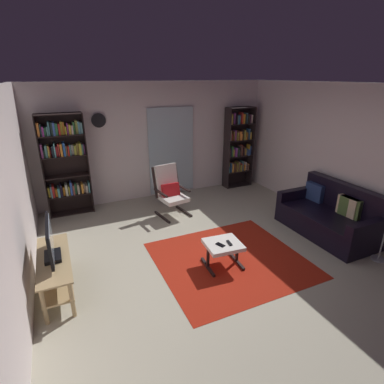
{
  "coord_description": "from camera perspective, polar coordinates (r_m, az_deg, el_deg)",
  "views": [
    {
      "loc": [
        -2.13,
        -3.7,
        2.71
      ],
      "look_at": [
        -0.11,
        0.72,
        0.83
      ],
      "focal_mm": 28.41,
      "sensor_mm": 36.0,
      "label": 1
    }
  ],
  "objects": [
    {
      "name": "ottoman",
      "position": [
        4.62,
        5.85,
        -10.22
      ],
      "size": [
        0.56,
        0.52,
        0.39
      ],
      "color": "white",
      "rests_on": "ground"
    },
    {
      "name": "wall_left",
      "position": [
        4.0,
        -31.0,
        -2.71
      ],
      "size": [
        0.06,
        6.0,
        2.6
      ],
      "primitive_type": "cube",
      "color": "silver",
      "rests_on": "ground"
    },
    {
      "name": "bookshelf_near_sofa",
      "position": [
        7.8,
        8.66,
        8.72
      ],
      "size": [
        0.72,
        0.3,
        2.0
      ],
      "color": "black",
      "rests_on": "ground"
    },
    {
      "name": "tv_remote",
      "position": [
        4.58,
        7.04,
        -9.46
      ],
      "size": [
        0.06,
        0.15,
        0.02
      ],
      "primitive_type": "cube",
      "rotation": [
        0.0,
        0.0,
        -0.13
      ],
      "color": "black",
      "rests_on": "ottoman"
    },
    {
      "name": "cell_phone",
      "position": [
        4.52,
        5.35,
        -9.84
      ],
      "size": [
        0.11,
        0.16,
        0.01
      ],
      "primitive_type": "cube",
      "rotation": [
        0.0,
        0.0,
        0.37
      ],
      "color": "black",
      "rests_on": "ottoman"
    },
    {
      "name": "lounge_armchair",
      "position": [
        6.21,
        -4.17,
        0.51
      ],
      "size": [
        0.66,
        0.73,
        1.02
      ],
      "color": "black",
      "rests_on": "ground"
    },
    {
      "name": "wall_right",
      "position": [
        6.24,
        27.34,
        5.66
      ],
      "size": [
        0.06,
        6.0,
        2.6
      ],
      "primitive_type": "cube",
      "color": "silver",
      "rests_on": "ground"
    },
    {
      "name": "wall_back",
      "position": [
        7.08,
        -6.63,
        9.44
      ],
      "size": [
        5.6,
        0.06,
        2.6
      ],
      "primitive_type": "cube",
      "color": "silver",
      "rests_on": "ground"
    },
    {
      "name": "ground_plane",
      "position": [
        5.06,
        4.6,
        -11.41
      ],
      "size": [
        7.02,
        7.02,
        0.0
      ],
      "primitive_type": "plane",
      "color": "#B4AE96"
    },
    {
      "name": "area_rug",
      "position": [
        4.92,
        7.15,
        -12.48
      ],
      "size": [
        2.21,
        2.05,
        0.01
      ],
      "primitive_type": "cube",
      "color": "#AA2212",
      "rests_on": "ground"
    },
    {
      "name": "tv_stand",
      "position": [
        4.47,
        -24.27,
        -13.1
      ],
      "size": [
        0.4,
        1.27,
        0.51
      ],
      "color": "tan",
      "rests_on": "ground"
    },
    {
      "name": "bookshelf_near_tv",
      "position": [
        6.56,
        -22.76,
        5.51
      ],
      "size": [
        0.86,
        0.3,
        2.05
      ],
      "color": "black",
      "rests_on": "ground"
    },
    {
      "name": "wall_clock",
      "position": [
        6.64,
        -17.13,
        12.73
      ],
      "size": [
        0.29,
        0.03,
        0.29
      ],
      "color": "silver"
    },
    {
      "name": "television",
      "position": [
        4.28,
        -25.04,
        -8.58
      ],
      "size": [
        0.2,
        0.81,
        0.49
      ],
      "color": "black",
      "rests_on": "tv_stand"
    },
    {
      "name": "glass_door_panel",
      "position": [
        7.18,
        -3.87,
        7.65
      ],
      "size": [
        1.1,
        0.01,
        2.0
      ],
      "primitive_type": "cube",
      "color": "silver"
    },
    {
      "name": "leather_sofa",
      "position": [
        6.06,
        24.55,
        -4.23
      ],
      "size": [
        0.92,
        1.73,
        0.9
      ],
      "color": "black",
      "rests_on": "ground"
    }
  ]
}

